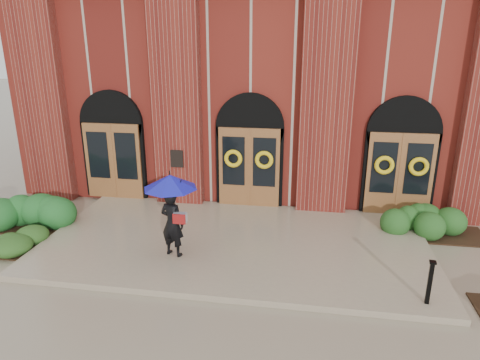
% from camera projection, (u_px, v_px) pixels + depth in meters
% --- Properties ---
extents(ground, '(90.00, 90.00, 0.00)m').
position_uv_depth(ground, '(234.00, 248.00, 11.22)').
color(ground, gray).
rests_on(ground, ground).
extents(landing, '(10.00, 5.30, 0.15)m').
position_uv_depth(landing, '(235.00, 242.00, 11.34)').
color(landing, gray).
rests_on(landing, ground).
extents(church_building, '(16.20, 12.53, 7.00)m').
position_uv_depth(church_building, '(269.00, 81.00, 18.37)').
color(church_building, maroon).
rests_on(church_building, ground).
extents(man_with_umbrella, '(1.59, 1.59, 2.06)m').
position_uv_depth(man_with_umbrella, '(171.00, 200.00, 10.10)').
color(man_with_umbrella, black).
rests_on(man_with_umbrella, landing).
extents(metal_post, '(0.14, 0.14, 0.94)m').
position_uv_depth(metal_post, '(430.00, 281.00, 8.45)').
color(metal_post, black).
rests_on(metal_post, landing).
extents(hedge_wall_left, '(3.35, 1.34, 0.86)m').
position_uv_depth(hedge_wall_left, '(22.00, 210.00, 12.54)').
color(hedge_wall_left, '#1C5420').
rests_on(hedge_wall_left, ground).
extents(hedge_wall_right, '(2.83, 1.13, 0.73)m').
position_uv_depth(hedge_wall_right, '(428.00, 222.00, 11.88)').
color(hedge_wall_right, '#214C1A').
rests_on(hedge_wall_right, ground).
extents(hedge_front_left, '(1.29, 1.11, 0.46)m').
position_uv_depth(hedge_front_left, '(34.00, 242.00, 11.05)').
color(hedge_front_left, '#264B1A').
rests_on(hedge_front_left, ground).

